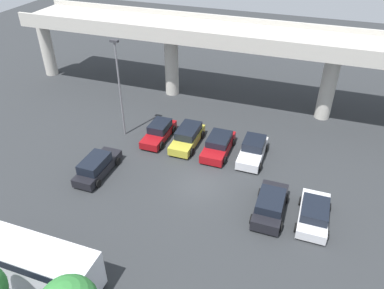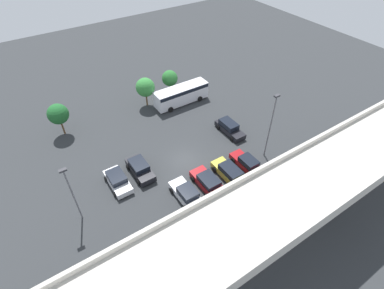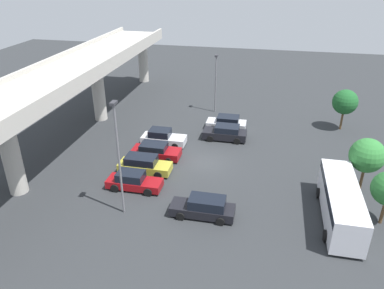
# 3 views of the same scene
# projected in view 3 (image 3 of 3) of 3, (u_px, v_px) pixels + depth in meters

# --- Properties ---
(ground_plane) EXTENTS (105.05, 105.05, 0.00)m
(ground_plane) POSITION_uv_depth(u_px,v_px,m) (205.00, 163.00, 35.95)
(ground_plane) COLOR #2D3033
(highway_overpass) EXTENTS (50.50, 6.43, 8.29)m
(highway_overpass) POSITION_uv_depth(u_px,v_px,m) (58.00, 86.00, 35.69)
(highway_overpass) COLOR #BCB7AD
(highway_overpass) RESTS_ON ground_plane
(parked_car_0) EXTENTS (1.98, 4.87, 1.62)m
(parked_car_0) POSITION_uv_depth(u_px,v_px,m) (204.00, 207.00, 28.15)
(parked_car_0) COLOR black
(parked_car_0) RESTS_ON ground_plane
(parked_car_1) EXTENTS (1.97, 4.67, 1.54)m
(parked_car_1) POSITION_uv_depth(u_px,v_px,m) (133.00, 181.00, 31.60)
(parked_car_1) COLOR maroon
(parked_car_1) RESTS_ON ground_plane
(parked_car_2) EXTENTS (2.10, 4.79, 1.60)m
(parked_car_2) POSITION_uv_depth(u_px,v_px,m) (144.00, 165.00, 34.02)
(parked_car_2) COLOR gold
(parked_car_2) RESTS_ON ground_plane
(parked_car_3) EXTENTS (2.20, 4.74, 1.47)m
(parked_car_3) POSITION_uv_depth(u_px,v_px,m) (156.00, 151.00, 36.59)
(parked_car_3) COLOR maroon
(parked_car_3) RESTS_ON ground_plane
(parked_car_4) EXTENTS (2.12, 4.60, 1.65)m
(parked_car_4) POSITION_uv_depth(u_px,v_px,m) (163.00, 138.00, 39.21)
(parked_car_4) COLOR silver
(parked_car_4) RESTS_ON ground_plane
(parked_car_5) EXTENTS (2.17, 4.65, 1.60)m
(parked_car_5) POSITION_uv_depth(u_px,v_px,m) (225.00, 133.00, 40.28)
(parked_car_5) COLOR black
(parked_car_5) RESTS_ON ground_plane
(parked_car_6) EXTENTS (2.19, 4.47, 1.50)m
(parked_car_6) POSITION_uv_depth(u_px,v_px,m) (227.00, 123.00, 42.93)
(parked_car_6) COLOR silver
(parked_car_6) RESTS_ON ground_plane
(shuttle_bus) EXTENTS (8.69, 2.63, 2.75)m
(shuttle_bus) POSITION_uv_depth(u_px,v_px,m) (341.00, 201.00, 27.37)
(shuttle_bus) COLOR silver
(shuttle_bus) RESTS_ON ground_plane
(lamp_post_near_aisle) EXTENTS (0.70, 0.35, 7.28)m
(lamp_post_near_aisle) POSITION_uv_depth(u_px,v_px,m) (216.00, 79.00, 46.10)
(lamp_post_near_aisle) COLOR slate
(lamp_post_near_aisle) RESTS_ON ground_plane
(lamp_post_mid_lot) EXTENTS (0.70, 0.35, 9.02)m
(lamp_post_mid_lot) POSITION_uv_depth(u_px,v_px,m) (118.00, 152.00, 26.59)
(lamp_post_mid_lot) COLOR slate
(lamp_post_mid_lot) RESTS_ON ground_plane
(tree_front_centre) EXTENTS (2.86, 2.86, 4.62)m
(tree_front_centre) POSITION_uv_depth(u_px,v_px,m) (367.00, 156.00, 30.48)
(tree_front_centre) COLOR brown
(tree_front_centre) RESTS_ON ground_plane
(tree_front_right) EXTENTS (2.78, 2.78, 4.69)m
(tree_front_right) POSITION_uv_depth(u_px,v_px,m) (345.00, 102.00, 41.61)
(tree_front_right) COLOR brown
(tree_front_right) RESTS_ON ground_plane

